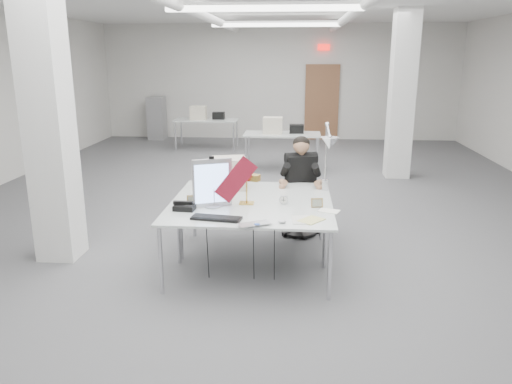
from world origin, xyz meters
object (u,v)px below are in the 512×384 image
(laptop, at_px, (257,226))
(monitor, at_px, (212,183))
(seated_person, at_px, (301,170))
(bankers_lamp, at_px, (247,189))
(beige_monitor, at_px, (230,173))
(desk_phone, at_px, (185,207))
(office_chair, at_px, (300,199))
(architect_lamp, at_px, (327,158))
(desk_main, at_px, (248,215))

(laptop, bearing_deg, monitor, 101.16)
(seated_person, distance_m, laptop, 1.92)
(bankers_lamp, height_order, beige_monitor, beige_monitor)
(seated_person, xyz_separation_m, desk_phone, (-1.24, -1.37, -0.12))
(office_chair, bearing_deg, seated_person, -105.24)
(seated_person, bearing_deg, office_chair, 74.76)
(seated_person, bearing_deg, bankers_lamp, -133.79)
(monitor, distance_m, desk_phone, 0.39)
(bankers_lamp, xyz_separation_m, desk_phone, (-0.64, -0.26, -0.15))
(bankers_lamp, bearing_deg, monitor, -141.35)
(monitor, relative_size, architect_lamp, 0.59)
(monitor, bearing_deg, desk_phone, -176.82)
(desk_main, relative_size, desk_phone, 8.15)
(laptop, xyz_separation_m, bankers_lamp, (-0.18, 0.76, 0.16))
(desk_main, bearing_deg, laptop, -72.72)
(office_chair, distance_m, laptop, 1.99)
(desk_phone, distance_m, architect_lamp, 1.73)
(office_chair, distance_m, bankers_lamp, 1.37)
(beige_monitor, xyz_separation_m, architect_lamp, (1.17, -0.24, 0.26))
(office_chair, xyz_separation_m, beige_monitor, (-0.87, -0.49, 0.45))
(seated_person, bearing_deg, desk_main, -126.25)
(laptop, distance_m, beige_monitor, 1.51)
(desk_phone, bearing_deg, monitor, 30.03)
(desk_main, distance_m, monitor, 0.53)
(laptop, bearing_deg, seated_person, 48.26)
(seated_person, bearing_deg, beige_monitor, -168.39)
(desk_main, bearing_deg, seated_person, 68.99)
(office_chair, xyz_separation_m, bankers_lamp, (-0.60, -1.16, 0.44))
(desk_phone, bearing_deg, laptop, -27.07)
(office_chair, distance_m, desk_phone, 1.90)
(seated_person, relative_size, monitor, 1.74)
(monitor, bearing_deg, seated_person, 30.12)
(architect_lamp, bearing_deg, laptop, -138.09)
(monitor, relative_size, desk_phone, 2.39)
(office_chair, bearing_deg, bankers_lamp, -132.73)
(bankers_lamp, height_order, architect_lamp, architect_lamp)
(desk_phone, relative_size, architect_lamp, 0.25)
(monitor, xyz_separation_m, desk_phone, (-0.28, -0.13, -0.24))
(desk_main, relative_size, laptop, 5.47)
(office_chair, height_order, bankers_lamp, bankers_lamp)
(seated_person, distance_m, desk_phone, 1.85)
(desk_main, bearing_deg, monitor, 151.95)
(laptop, bearing_deg, desk_phone, 119.21)
(beige_monitor, bearing_deg, architect_lamp, -25.21)
(beige_monitor, bearing_deg, bankers_lamp, -81.23)
(desk_main, bearing_deg, office_chair, 69.63)
(beige_monitor, bearing_deg, seated_person, 13.18)
(seated_person, bearing_deg, monitor, -143.10)
(desk_main, xyz_separation_m, architect_lamp, (0.85, 0.77, 0.46))
(architect_lamp, bearing_deg, bankers_lamp, -171.55)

